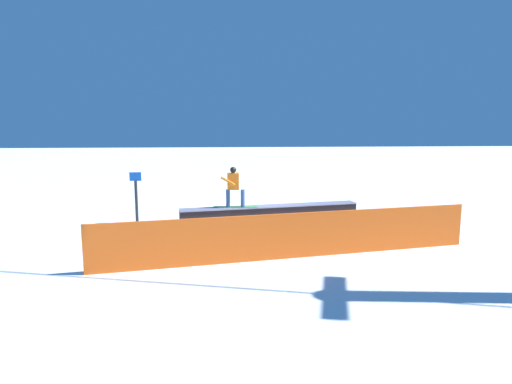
{
  "coord_description": "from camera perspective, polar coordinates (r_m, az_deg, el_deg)",
  "views": [
    {
      "loc": [
        1.92,
        14.89,
        3.33
      ],
      "look_at": [
        0.65,
        1.11,
        1.23
      ],
      "focal_mm": 29.56,
      "sensor_mm": 36.0,
      "label": 1
    }
  ],
  "objects": [
    {
      "name": "ground_plane",
      "position": [
        15.38,
        2.04,
        -3.88
      ],
      "size": [
        120.0,
        120.0,
        0.0
      ],
      "primitive_type": "plane",
      "color": "white"
    },
    {
      "name": "grind_box",
      "position": [
        15.32,
        2.05,
        -2.96
      ],
      "size": [
        6.56,
        1.61,
        0.56
      ],
      "color": "black",
      "rests_on": "ground_plane"
    },
    {
      "name": "safety_fence",
      "position": [
        10.92,
        5.05,
        -5.91
      ],
      "size": [
        10.01,
        1.71,
        1.18
      ],
      "primitive_type": "cube",
      "rotation": [
        0.0,
        0.0,
        0.16
      ],
      "color": "#F95D17",
      "rests_on": "ground_plane"
    },
    {
      "name": "trail_marker",
      "position": [
        15.35,
        -15.9,
        -0.53
      ],
      "size": [
        0.4,
        0.1,
        1.81
      ],
      "color": "#262628",
      "rests_on": "ground_plane"
    },
    {
      "name": "snowboarder",
      "position": [
        14.82,
        -3.03,
        0.89
      ],
      "size": [
        1.58,
        0.42,
        1.44
      ],
      "color": "#399147",
      "rests_on": "grind_box"
    }
  ]
}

